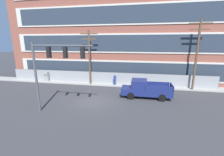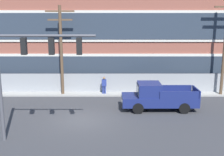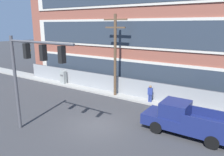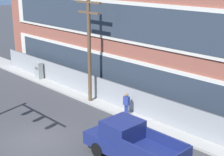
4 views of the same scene
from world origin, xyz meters
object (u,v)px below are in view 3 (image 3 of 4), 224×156
object	(u,v)px
utility_pole_near_corner	(115,52)
electrical_cabinet	(63,78)
pedestrian_near_cabinet	(150,93)
pickup_truck_navy	(185,120)
traffic_signal_mast	(30,65)

from	to	relation	value
utility_pole_near_corner	electrical_cabinet	size ratio (longest dim) A/B	4.75
utility_pole_near_corner	pedestrian_near_cabinet	distance (m)	4.97
electrical_cabinet	pickup_truck_navy	bearing A→B (deg)	-15.20
pickup_truck_navy	electrical_cabinet	distance (m)	15.68
pickup_truck_navy	electrical_cabinet	size ratio (longest dim) A/B	3.44
electrical_cabinet	pedestrian_near_cabinet	bearing A→B (deg)	-1.20
pickup_truck_navy	utility_pole_near_corner	bearing A→B (deg)	153.80
traffic_signal_mast	pedestrian_near_cabinet	size ratio (longest dim) A/B	3.67
traffic_signal_mast	utility_pole_near_corner	xyz separation A→B (m)	(0.10, 9.15, -0.18)
pickup_truck_navy	utility_pole_near_corner	world-z (taller)	utility_pole_near_corner
utility_pole_near_corner	pedestrian_near_cabinet	xyz separation A→B (m)	(3.66, 0.06, -3.36)
pickup_truck_navy	traffic_signal_mast	bearing A→B (deg)	-145.87
pickup_truck_navy	utility_pole_near_corner	distance (m)	9.29
traffic_signal_mast	electrical_cabinet	bearing A→B (deg)	127.59
pickup_truck_navy	pedestrian_near_cabinet	xyz separation A→B (m)	(-4.11, 3.88, 0.01)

